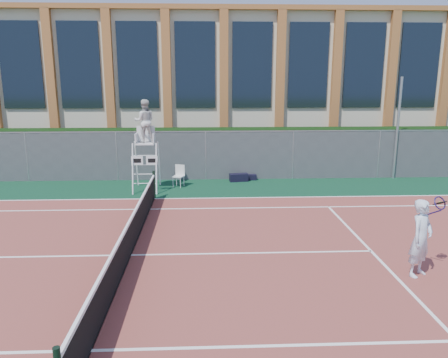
{
  "coord_description": "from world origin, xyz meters",
  "views": [
    {
      "loc": [
        1.99,
        -10.77,
        4.55
      ],
      "look_at": [
        2.58,
        3.0,
        1.36
      ],
      "focal_mm": 35.0,
      "sensor_mm": 36.0,
      "label": 1
    }
  ],
  "objects_px": {
    "steel_pole": "(397,129)",
    "umpire_chair": "(145,124)",
    "plastic_chair": "(179,174)",
    "tennis_player": "(421,238)"
  },
  "relations": [
    {
      "from": "steel_pole",
      "to": "umpire_chair",
      "type": "bearing_deg",
      "value": -171.61
    },
    {
      "from": "plastic_chair",
      "to": "tennis_player",
      "type": "relative_size",
      "value": 0.51
    },
    {
      "from": "umpire_chair",
      "to": "plastic_chair",
      "type": "height_order",
      "value": "umpire_chair"
    },
    {
      "from": "steel_pole",
      "to": "umpire_chair",
      "type": "distance_m",
      "value": 11.32
    },
    {
      "from": "tennis_player",
      "to": "steel_pole",
      "type": "bearing_deg",
      "value": 69.62
    },
    {
      "from": "plastic_chair",
      "to": "umpire_chair",
      "type": "bearing_deg",
      "value": -159.75
    },
    {
      "from": "umpire_chair",
      "to": "plastic_chair",
      "type": "bearing_deg",
      "value": 20.25
    },
    {
      "from": "umpire_chair",
      "to": "plastic_chair",
      "type": "xyz_separation_m",
      "value": [
        1.32,
        0.49,
        -2.2
      ]
    },
    {
      "from": "plastic_chair",
      "to": "tennis_player",
      "type": "distance_m",
      "value": 10.89
    },
    {
      "from": "steel_pole",
      "to": "plastic_chair",
      "type": "distance_m",
      "value": 10.09
    }
  ]
}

